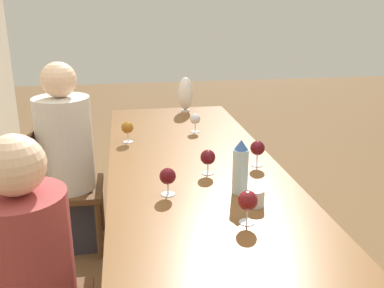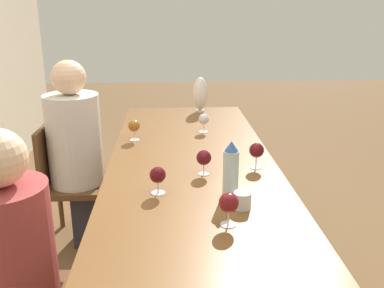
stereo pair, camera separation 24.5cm
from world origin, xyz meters
The scene contains 13 objects.
dining_table centered at (0.00, 0.00, 0.70)m, with size 3.00×0.95×0.76m.
water_bottle centered at (-0.28, -0.16, 0.89)m, with size 0.07×0.07×0.27m.
water_tumbler centered at (-0.43, -0.19, 0.80)m, with size 0.08×0.08×0.08m.
vase centered at (1.35, -0.13, 0.91)m, with size 0.12×0.12×0.29m.
wine_glass_0 centered at (0.60, 0.36, 0.86)m, with size 0.08×0.08×0.14m.
wine_glass_1 centered at (0.05, -0.35, 0.87)m, with size 0.08×0.08×0.14m.
wine_glass_2 centered at (0.76, -0.11, 0.86)m, with size 0.07×0.07×0.13m.
wine_glass_4 centered at (-0.02, -0.05, 0.86)m, with size 0.08×0.08×0.13m.
wine_glass_5 centered at (-0.57, -0.11, 0.86)m, with size 0.08×0.08×0.14m.
wine_glass_6 centered at (-0.25, 0.19, 0.86)m, with size 0.08×0.08×0.13m.
chair_far centered at (0.65, 0.84, 0.47)m, with size 0.44×0.44×0.85m.
person_near centered at (-0.61, 0.76, 0.65)m, with size 0.34×0.34×1.20m.
person_far centered at (0.65, 0.76, 0.69)m, with size 0.36×0.36×1.29m.
Camera 1 is at (-2.11, 0.37, 1.64)m, focal length 40.00 mm.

